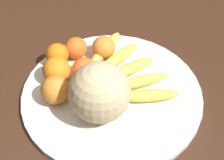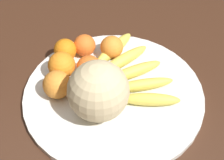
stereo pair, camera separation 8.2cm
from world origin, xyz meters
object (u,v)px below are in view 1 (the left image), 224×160
object	(u,v)px
banana_bunch	(126,70)
orange_mid_center	(84,70)
orange_front_left	(76,48)
orange_back_right	(55,90)
orange_back_left	(103,48)
orange_top_small	(57,55)
orange_front_right	(56,70)
kitchen_table	(127,128)
melon	(100,92)
produce_tag	(107,86)
fruit_bowl	(112,95)

from	to	relation	value
banana_bunch	orange_mid_center	world-z (taller)	orange_mid_center
orange_front_left	orange_back_right	distance (m)	0.16
orange_back_left	orange_top_small	world-z (taller)	same
orange_front_right	orange_back_left	world-z (taller)	orange_front_right
banana_bunch	kitchen_table	bearing A→B (deg)	-121.86
orange_front_left	orange_front_right	world-z (taller)	orange_front_right
orange_front_left	orange_mid_center	size ratio (longest dim) A/B	0.93
orange_front_right	kitchen_table	bearing A→B (deg)	-120.33
kitchen_table	orange_back_left	world-z (taller)	orange_back_left
melon	banana_bunch	world-z (taller)	melon
banana_bunch	orange_top_small	xyz separation A→B (m)	(0.06, 0.18, 0.01)
produce_tag	orange_back_right	bearing A→B (deg)	85.26
orange_back_left	orange_back_right	xyz separation A→B (m)	(-0.15, 0.13, 0.00)
fruit_bowl	orange_mid_center	size ratio (longest dim) A/B	7.01
orange_front_left	orange_top_small	world-z (taller)	orange_top_small
orange_back_left	orange_top_small	distance (m)	0.13
banana_bunch	orange_front_right	bearing A→B (deg)	153.47
fruit_bowl	orange_mid_center	world-z (taller)	orange_mid_center
fruit_bowl	orange_front_left	distance (m)	0.17
banana_bunch	orange_back_right	distance (m)	0.20
orange_back_left	fruit_bowl	bearing A→B (deg)	-174.21
melon	orange_mid_center	xyz separation A→B (m)	(0.11, 0.04, -0.04)
orange_top_small	orange_back_right	bearing A→B (deg)	-179.86
banana_bunch	orange_top_small	world-z (taller)	orange_top_small
orange_front_right	orange_top_small	world-z (taller)	orange_front_right
orange_back_left	orange_top_small	xyz separation A→B (m)	(-0.02, 0.13, -0.00)
orange_back_left	produce_tag	size ratio (longest dim) A/B	0.75
banana_bunch	orange_front_left	xyz separation A→B (m)	(0.08, 0.13, 0.01)
kitchen_table	fruit_bowl	bearing A→B (deg)	38.85
orange_front_left	orange_front_right	xyz separation A→B (m)	(-0.09, 0.05, 0.01)
orange_front_left	orange_top_small	distance (m)	0.06
orange_front_left	melon	bearing A→B (deg)	-164.13
banana_bunch	orange_back_right	bearing A→B (deg)	173.62
fruit_bowl	melon	size ratio (longest dim) A/B	3.15
orange_back_left	orange_back_right	world-z (taller)	orange_back_right
banana_bunch	orange_front_left	size ratio (longest dim) A/B	4.44
orange_back_left	orange_back_right	size ratio (longest dim) A/B	0.88
orange_back_left	produce_tag	bearing A→B (deg)	-178.28
melon	orange_front_left	bearing A→B (deg)	15.87
kitchen_table	orange_back_left	distance (m)	0.23
banana_bunch	orange_back_right	size ratio (longest dim) A/B	3.79
orange_back_left	orange_front_left	bearing A→B (deg)	87.07
kitchen_table	orange_back_left	bearing A→B (deg)	15.35
kitchen_table	orange_front_right	size ratio (longest dim) A/B	22.48
kitchen_table	banana_bunch	world-z (taller)	banana_bunch
fruit_bowl	orange_front_left	world-z (taller)	orange_front_left
orange_back_left	orange_mid_center	bearing A→B (deg)	147.75
melon	orange_back_right	xyz separation A→B (m)	(0.05, 0.11, -0.04)
kitchen_table	banana_bunch	distance (m)	0.15
banana_bunch	orange_mid_center	size ratio (longest dim) A/B	4.14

